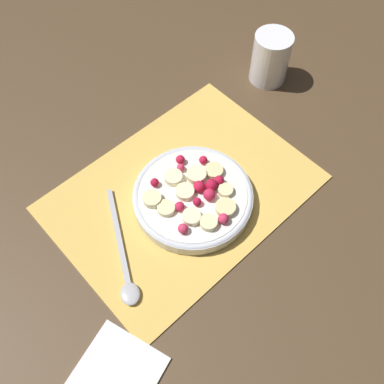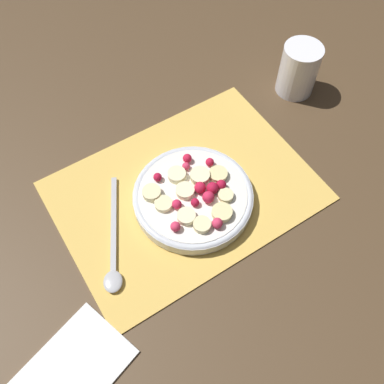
% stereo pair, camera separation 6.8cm
% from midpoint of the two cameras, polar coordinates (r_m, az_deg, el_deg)
% --- Properties ---
extents(ground_plane, '(3.00, 3.00, 0.00)m').
position_cam_midpoint_polar(ground_plane, '(0.76, 1.57, -0.12)').
color(ground_plane, '#4C3823').
extents(placemat, '(0.44, 0.32, 0.01)m').
position_cam_midpoint_polar(placemat, '(0.76, 1.58, 0.00)').
color(placemat, '#E0B251').
rests_on(placemat, ground_plane).
extents(fruit_bowl, '(0.21, 0.21, 0.04)m').
position_cam_midpoint_polar(fruit_bowl, '(0.73, 2.67, -0.84)').
color(fruit_bowl, silver).
rests_on(fruit_bowl, placemat).
extents(spoon, '(0.12, 0.20, 0.01)m').
position_cam_midpoint_polar(spoon, '(0.70, -7.75, -8.58)').
color(spoon, '#B2B2B7').
rests_on(spoon, placemat).
extents(drinking_glass, '(0.08, 0.08, 0.10)m').
position_cam_midpoint_polar(drinking_glass, '(0.92, 16.16, 15.28)').
color(drinking_glass, white).
rests_on(drinking_glass, ground_plane).
extents(napkin, '(0.18, 0.15, 0.01)m').
position_cam_midpoint_polar(napkin, '(0.67, -12.66, -22.31)').
color(napkin, white).
rests_on(napkin, ground_plane).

